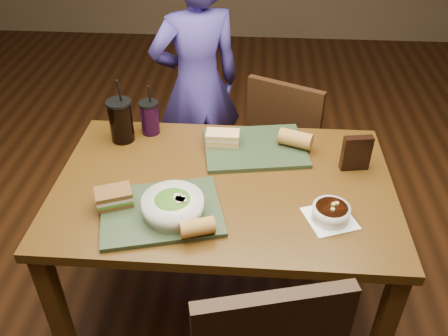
{
  "coord_description": "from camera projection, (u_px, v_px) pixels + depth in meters",
  "views": [
    {
      "loc": [
        0.1,
        -1.43,
        1.88
      ],
      "look_at": [
        0.0,
        0.0,
        0.82
      ],
      "focal_mm": 38.0,
      "sensor_mm": 36.0,
      "label": 1
    }
  ],
  "objects": [
    {
      "name": "chip_bag",
      "position": [
        356.0,
        153.0,
        1.86
      ],
      "size": [
        0.12,
        0.05,
        0.15
      ],
      "primitive_type": "cube",
      "rotation": [
        0.0,
        0.0,
        0.16
      ],
      "color": "black",
      "rests_on": "dining_table"
    },
    {
      "name": "tray_far",
      "position": [
        255.0,
        148.0,
        2.01
      ],
      "size": [
        0.47,
        0.38,
        0.02
      ],
      "primitive_type": "cube",
      "rotation": [
        0.0,
        0.0,
        0.16
      ],
      "color": "#26331E",
      "rests_on": "dining_table"
    },
    {
      "name": "chair_far",
      "position": [
        280.0,
        144.0,
        2.51
      ],
      "size": [
        0.51,
        0.52,
        0.89
      ],
      "color": "black",
      "rests_on": "ground"
    },
    {
      "name": "sandwich_near",
      "position": [
        114.0,
        197.0,
        1.68
      ],
      "size": [
        0.15,
        0.13,
        0.06
      ],
      "color": "#593819",
      "rests_on": "tray_near"
    },
    {
      "name": "soup_bowl",
      "position": [
        331.0,
        213.0,
        1.64
      ],
      "size": [
        0.21,
        0.21,
        0.06
      ],
      "color": "white",
      "rests_on": "dining_table"
    },
    {
      "name": "ground",
      "position": [
        224.0,
        305.0,
        2.27
      ],
      "size": [
        6.0,
        6.0,
        0.0
      ],
      "primitive_type": "plane",
      "color": "#381C0B",
      "rests_on": "ground"
    },
    {
      "name": "diner",
      "position": [
        197.0,
        85.0,
        2.61
      ],
      "size": [
        0.6,
        0.51,
        1.39
      ],
      "primitive_type": "imported",
      "rotation": [
        0.0,
        0.0,
        3.56
      ],
      "color": "#3F3289",
      "rests_on": "ground"
    },
    {
      "name": "cup_cola",
      "position": [
        121.0,
        121.0,
        2.02
      ],
      "size": [
        0.11,
        0.11,
        0.29
      ],
      "color": "black",
      "rests_on": "dining_table"
    },
    {
      "name": "tray_near",
      "position": [
        161.0,
        212.0,
        1.68
      ],
      "size": [
        0.49,
        0.41,
        0.02
      ],
      "primitive_type": "cube",
      "rotation": [
        0.0,
        0.0,
        0.25
      ],
      "color": "#26331E",
      "rests_on": "dining_table"
    },
    {
      "name": "cup_berry",
      "position": [
        150.0,
        117.0,
        2.08
      ],
      "size": [
        0.09,
        0.09,
        0.23
      ],
      "color": "black",
      "rests_on": "dining_table"
    },
    {
      "name": "baguette_far",
      "position": [
        296.0,
        139.0,
        1.98
      ],
      "size": [
        0.15,
        0.11,
        0.07
      ],
      "primitive_type": "cylinder",
      "rotation": [
        0.0,
        1.57,
        -0.35
      ],
      "color": "#AD7533",
      "rests_on": "tray_far"
    },
    {
      "name": "salad_bowl",
      "position": [
        173.0,
        205.0,
        1.64
      ],
      "size": [
        0.22,
        0.22,
        0.07
      ],
      "color": "silver",
      "rests_on": "tray_near"
    },
    {
      "name": "sandwich_far",
      "position": [
        223.0,
        138.0,
        2.0
      ],
      "size": [
        0.14,
        0.08,
        0.06
      ],
      "color": "tan",
      "rests_on": "tray_far"
    },
    {
      "name": "baguette_near",
      "position": [
        197.0,
        227.0,
        1.56
      ],
      "size": [
        0.13,
        0.09,
        0.06
      ],
      "primitive_type": "cylinder",
      "rotation": [
        0.0,
        1.57,
        0.33
      ],
      "color": "#AD7533",
      "rests_on": "tray_near"
    },
    {
      "name": "dining_table",
      "position": [
        224.0,
        200.0,
        1.88
      ],
      "size": [
        1.3,
        0.85,
        0.75
      ],
      "color": "#482D0E",
      "rests_on": "ground"
    }
  ]
}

